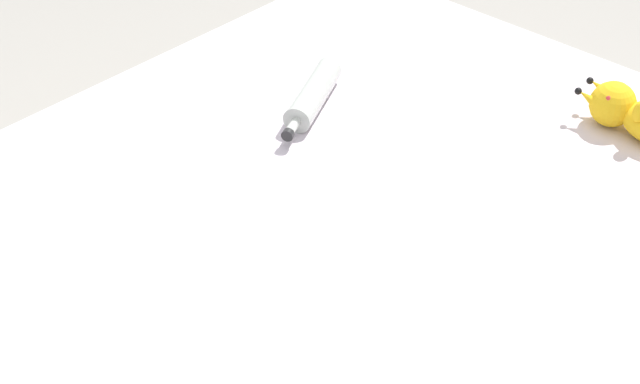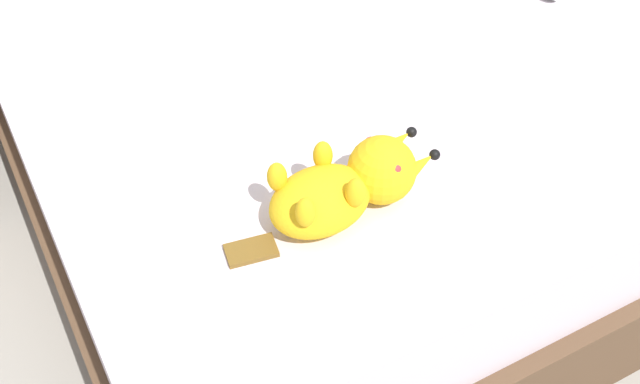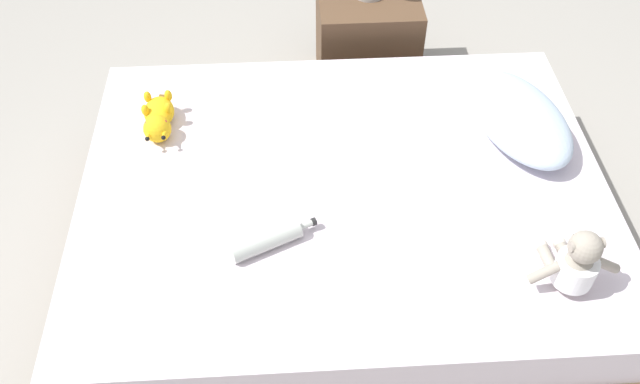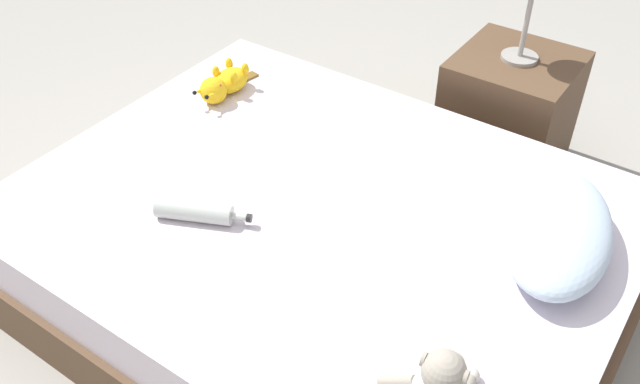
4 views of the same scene
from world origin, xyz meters
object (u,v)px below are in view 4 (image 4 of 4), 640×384
(pillow, at_px, (557,230))
(nightstand, at_px, (508,112))
(plush_yellow_creature, at_px, (223,84))
(glass_bottle, at_px, (196,212))
(bed, at_px, (320,251))

(pillow, height_order, nightstand, pillow)
(plush_yellow_creature, xyz_separation_m, nightstand, (-0.73, 0.85, -0.20))
(pillow, height_order, plush_yellow_creature, pillow)
(plush_yellow_creature, relative_size, glass_bottle, 1.17)
(plush_yellow_creature, relative_size, nightstand, 0.68)
(plush_yellow_creature, bearing_deg, bed, 64.32)
(bed, bearing_deg, plush_yellow_creature, -115.68)
(nightstand, bearing_deg, bed, -10.60)
(pillow, xyz_separation_m, plush_yellow_creature, (-0.10, -1.31, -0.02))
(bed, relative_size, nightstand, 3.85)
(glass_bottle, bearing_deg, nightstand, 160.72)
(glass_bottle, bearing_deg, pillow, 117.77)
(pillow, height_order, glass_bottle, pillow)
(bed, distance_m, pillow, 0.74)
(nightstand, bearing_deg, plush_yellow_creature, -49.38)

